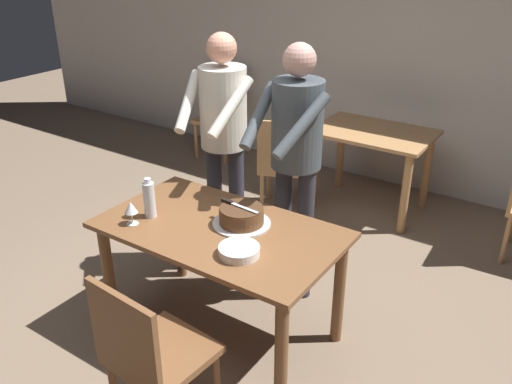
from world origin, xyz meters
name	(u,v)px	position (x,y,z in m)	size (l,w,h in m)	color
ground_plane	(223,330)	(0.00, 0.00, 0.00)	(14.00, 14.00, 0.00)	#7A6651
back_wall	(404,46)	(0.00, 2.82, 1.35)	(10.00, 0.12, 2.70)	beige
main_dining_table	(220,246)	(0.00, 0.00, 0.63)	(1.41, 0.81, 0.75)	brown
cake_on_platter	(242,217)	(0.08, 0.10, 0.80)	(0.34, 0.34, 0.11)	silver
cake_knife	(232,203)	(0.01, 0.11, 0.87)	(0.27, 0.05, 0.02)	silver
plate_stack	(239,251)	(0.26, -0.18, 0.78)	(0.22, 0.22, 0.05)	white
wine_glass_near	(131,208)	(-0.45, -0.25, 0.85)	(0.08, 0.08, 0.14)	silver
water_bottle	(149,199)	(-0.42, -0.12, 0.86)	(0.07, 0.07, 0.25)	silver
person_cutting_cake	(296,148)	(0.14, 0.62, 1.08)	(0.47, 0.56, 1.72)	#2D2D38
person_standing_beside	(223,129)	(-0.45, 0.65, 1.08)	(0.46, 0.57, 1.72)	#2D2D38
chair_near_side	(150,353)	(0.17, -0.78, 0.49)	(0.47, 0.47, 0.90)	brown
background_table	(372,148)	(0.06, 2.12, 0.58)	(1.00, 0.70, 0.74)	tan
background_chair_0	(285,162)	(-0.52, 1.59, 0.49)	(0.58, 0.58, 0.90)	tan
background_chair_2	(221,112)	(-1.86, 2.45, 0.49)	(0.50, 0.50, 0.90)	tan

